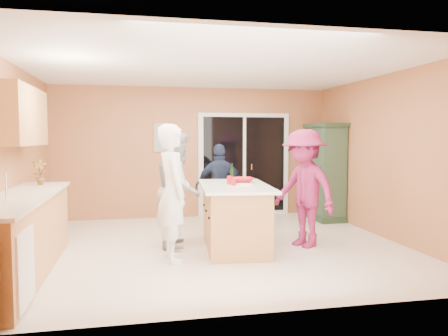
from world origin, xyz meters
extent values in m
plane|color=silver|center=(0.00, 0.00, 0.00)|extent=(5.50, 5.50, 0.00)
cube|color=white|center=(0.00, 0.00, 2.60)|extent=(5.50, 5.00, 0.10)
cube|color=tan|center=(0.00, 2.50, 1.30)|extent=(5.50, 0.10, 2.60)
cube|color=tan|center=(0.00, -2.50, 1.30)|extent=(5.50, 0.10, 2.60)
cube|color=tan|center=(-2.75, 0.00, 1.30)|extent=(0.10, 5.00, 2.60)
cube|color=tan|center=(2.75, 0.00, 1.30)|extent=(0.10, 5.00, 2.60)
cube|color=tan|center=(-2.45, -0.90, 0.45)|extent=(0.60, 3.00, 0.90)
cube|color=silver|center=(-2.44, -0.90, 0.92)|extent=(0.65, 3.05, 0.04)
cylinder|color=silver|center=(-2.45, -1.40, 1.09)|extent=(0.02, 0.02, 0.30)
cube|color=tan|center=(-2.58, -0.20, 1.88)|extent=(0.35, 1.60, 0.75)
cube|color=silver|center=(1.05, 2.47, 1.05)|extent=(1.90, 0.05, 2.10)
cube|color=black|center=(1.05, 2.46, 1.05)|extent=(1.70, 0.03, 1.94)
cube|color=silver|center=(1.05, 2.45, 1.05)|extent=(0.06, 0.04, 1.94)
cube|color=silver|center=(1.20, 2.44, 1.00)|extent=(0.02, 0.03, 0.12)
cube|color=tan|center=(-0.55, 2.48, 1.60)|extent=(0.46, 0.03, 0.56)
cube|color=teal|center=(-0.55, 2.47, 1.60)|extent=(0.38, 0.02, 0.48)
cube|color=tan|center=(0.26, -0.16, 0.44)|extent=(0.95, 1.63, 0.89)
cube|color=silver|center=(0.26, -0.16, 0.91)|extent=(1.11, 1.84, 0.04)
cube|color=black|center=(0.26, -0.16, 0.05)|extent=(0.86, 1.54, 0.10)
cube|color=#203422|center=(2.49, 1.70, 0.06)|extent=(0.52, 0.98, 0.11)
cube|color=#334C36|center=(2.49, 1.70, 0.93)|extent=(0.46, 0.93, 1.74)
cube|color=#203422|center=(2.49, 1.70, 1.84)|extent=(0.54, 1.02, 0.07)
imported|color=white|center=(-0.67, -0.62, 0.89)|extent=(0.50, 0.70, 1.78)
imported|color=#A3A3A5|center=(-0.52, 0.17, 0.85)|extent=(0.77, 0.92, 1.69)
imported|color=#1B233C|center=(0.30, 1.20, 0.75)|extent=(0.89, 0.41, 1.49)
imported|color=#7B1A4A|center=(1.28, -0.24, 0.86)|extent=(1.05, 1.28, 1.72)
imported|color=#AC131B|center=(0.42, 0.05, 0.97)|extent=(0.35, 0.35, 0.08)
imported|color=#AF2211|center=(-2.45, 0.21, 1.12)|extent=(0.20, 0.15, 0.36)
cylinder|color=#AC131B|center=(0.22, -0.24, 0.97)|extent=(0.08, 0.08, 0.10)
cylinder|color=#AC131B|center=(0.20, -0.09, 0.99)|extent=(0.11, 0.11, 0.12)
cylinder|color=black|center=(0.30, 0.23, 1.03)|extent=(0.07, 0.07, 0.21)
cylinder|color=black|center=(0.30, 0.23, 1.17)|extent=(0.02, 0.02, 0.08)
cylinder|color=white|center=(0.39, -0.19, 0.93)|extent=(0.26, 0.26, 0.02)
camera|label=1|loc=(-1.13, -6.23, 1.60)|focal=35.00mm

